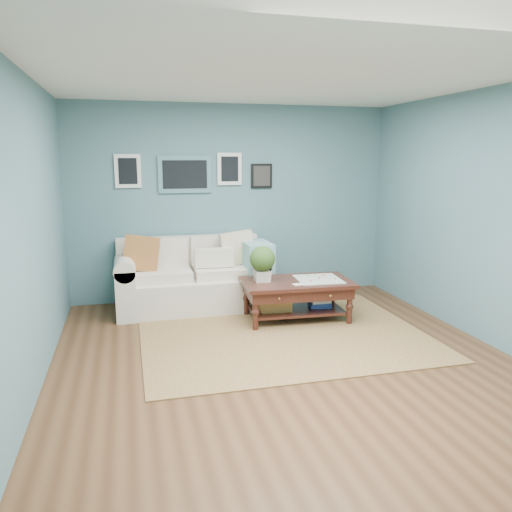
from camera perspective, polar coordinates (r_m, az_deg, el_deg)
name	(u,v)px	position (r m, az deg, el deg)	size (l,w,h in m)	color
room_shell	(285,224)	(4.73, 3.29, 3.68)	(5.00, 5.02, 2.70)	brown
area_rug	(283,334)	(5.75, 3.05, -8.87)	(3.15, 2.52, 0.01)	brown
loveseat	(198,277)	(6.68, -6.63, -2.37)	(2.00, 0.91, 1.03)	beige
coffee_table	(291,287)	(6.13, 4.02, -3.60)	(1.37, 0.85, 0.93)	#341011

